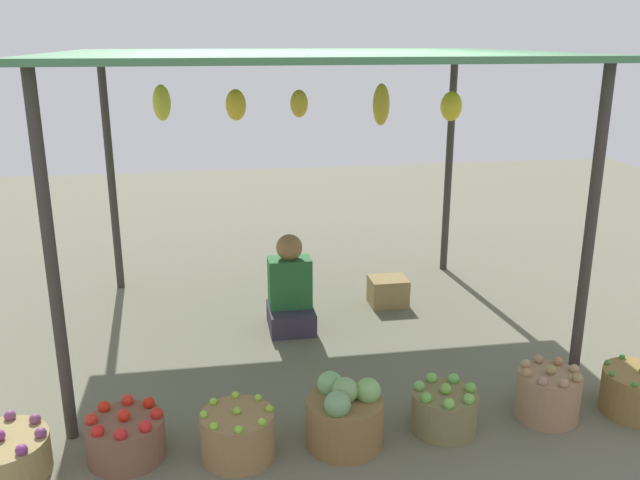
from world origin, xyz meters
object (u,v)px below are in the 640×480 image
Objects in this scene: basket_purple_onions at (2,456)px; basket_green_chilies at (638,392)px; basket_limes at (238,434)px; wooden_crate_near_vendor at (388,291)px; basket_cabbages at (345,416)px; basket_green_apples at (444,410)px; vendor_person at (290,293)px; basket_red_tomatoes at (126,437)px; basket_potatoes at (548,394)px.

basket_green_chilies reaches higher than basket_purple_onions.
basket_limes is 1.28× the size of wooden_crate_near_vendor.
basket_cabbages reaches higher than basket_green_apples.
vendor_person is 1.74× the size of basket_cabbages.
basket_red_tomatoes is 2.82m from wooden_crate_near_vendor.
basket_green_apples reaches higher than wooden_crate_near_vendor.
basket_green_chilies reaches higher than wooden_crate_near_vendor.
vendor_person is 1.74× the size of basket_green_chilies.
basket_purple_onions is at bearing -175.55° from basket_red_tomatoes.
basket_limes is at bearing -106.68° from vendor_person.
basket_green_apples is at bearing 0.49° from basket_purple_onions.
basket_limes is at bearing -2.08° from basket_purple_onions.
basket_green_apples is 0.68m from basket_potatoes.
wooden_crate_near_vendor is at bearing 43.66° from basket_red_tomatoes.
vendor_person reaches higher than basket_cabbages.
vendor_person reaches higher than basket_potatoes.
basket_cabbages is at bearing -175.68° from basket_green_apples.
basket_green_apples is 1.98m from wooden_crate_near_vendor.
basket_green_chilies is (1.27, -0.01, 0.01)m from basket_green_apples.
basket_purple_onions is 3.77m from basket_green_chilies.
basket_red_tomatoes is at bearing 179.96° from basket_potatoes.
basket_potatoes is at bearing 175.95° from basket_green_chilies.
basket_purple_onions is at bearing -179.90° from basket_green_chilies.
basket_limes is (0.62, -0.10, 0.01)m from basket_red_tomatoes.
basket_green_chilies is at bearing -0.80° from basket_red_tomatoes.
basket_green_chilies is 1.38× the size of wooden_crate_near_vendor.
basket_red_tomatoes is 0.97× the size of basket_cabbages.
basket_cabbages reaches higher than basket_red_tomatoes.
vendor_person is 0.99m from wooden_crate_near_vendor.
basket_red_tomatoes is 1.24m from basket_cabbages.
basket_green_apples is at bearing -0.89° from basket_red_tomatoes.
basket_green_chilies is at bearing -0.67° from basket_green_apples.
vendor_person is 1.57× the size of basket_purple_onions.
basket_limes reaches higher than basket_green_apples.
basket_red_tomatoes is 2.53m from basket_potatoes.
vendor_person is 1.79m from basket_limes.
vendor_person is at bearing 131.07° from basket_potatoes.
basket_red_tomatoes reaches higher than basket_purple_onions.
basket_potatoes reaches higher than basket_green_chilies.
basket_cabbages is (0.62, 0.02, 0.04)m from basket_limes.
basket_limes reaches higher than basket_green_chilies.
basket_cabbages is at bearing -86.42° from vendor_person.
basket_red_tomatoes reaches higher than wooden_crate_near_vendor.
basket_purple_onions is at bearing -136.87° from vendor_person.
basket_purple_onions is (-1.77, -1.66, -0.19)m from vendor_person.
basket_purple_onions is 0.64m from basket_red_tomatoes.
basket_red_tomatoes is at bearing 176.49° from basket_cabbages.
basket_limes is at bearing -176.89° from basket_green_apples.
basket_limes is at bearing -177.19° from basket_potatoes.
basket_green_apples is at bearing -66.15° from vendor_person.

